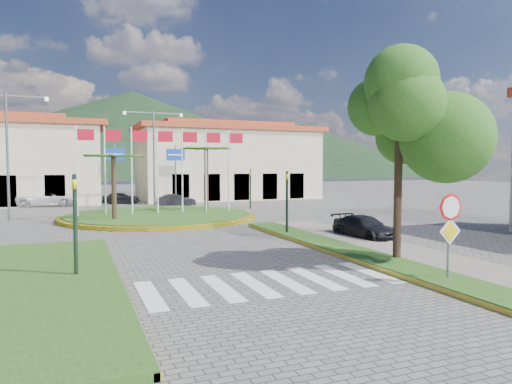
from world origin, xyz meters
name	(u,v)px	position (x,y,z in m)	size (l,w,h in m)	color
ground	(341,328)	(0.00, 0.00, 0.00)	(160.00, 160.00, 0.00)	#585653
sidewalk_right	(475,277)	(6.00, 2.00, 0.07)	(4.00, 28.00, 0.15)	gray
verge_right	(445,281)	(4.80, 2.00, 0.09)	(1.60, 28.00, 0.18)	#244814
median_left	(27,285)	(-6.50, 6.00, 0.09)	(5.00, 14.00, 0.18)	#244814
crosswalk	(267,283)	(0.00, 4.00, 0.01)	(8.00, 3.00, 0.01)	silver
roundabout_island	(159,215)	(0.00, 22.00, 0.18)	(12.70, 12.70, 6.00)	yellow
stop_sign	(450,223)	(4.90, 1.96, 1.79)	(0.80, 0.11, 2.65)	slate
deciduous_tree	(399,117)	(5.50, 5.00, 5.18)	(3.60, 3.60, 6.80)	black
traffic_light_left	(75,216)	(-5.20, 6.50, 1.94)	(0.15, 0.18, 3.20)	black
traffic_light_right	(287,197)	(4.50, 12.00, 1.94)	(0.15, 0.18, 3.20)	black
traffic_light_far	(250,185)	(8.00, 26.00, 1.94)	(0.18, 0.15, 3.20)	black
direction_sign_west	(115,165)	(-2.00, 30.97, 3.53)	(1.60, 0.14, 5.20)	slate
direction_sign_east	(176,165)	(3.00, 30.97, 3.53)	(1.60, 0.14, 5.20)	slate
street_lamp_centre	(154,153)	(1.00, 30.00, 4.50)	(4.80, 0.16, 8.00)	slate
street_lamp_west	(7,149)	(-9.00, 24.00, 4.50)	(4.80, 0.16, 8.00)	slate
building_right	(227,162)	(10.00, 38.00, 3.90)	(19.08, 9.54, 8.05)	beige
hill_far_mid	(133,134)	(15.00, 160.00, 15.00)	(180.00, 180.00, 30.00)	black
hill_far_east	(303,150)	(70.00, 135.00, 9.00)	(120.00, 120.00, 18.00)	black
hill_near_back	(54,149)	(-10.00, 130.00, 8.00)	(110.00, 110.00, 16.00)	black
white_van	(47,199)	(-7.30, 34.24, 0.67)	(2.22, 4.82, 1.34)	silver
car_dark_a	(121,198)	(-1.24, 34.78, 0.54)	(1.28, 3.19, 1.09)	black
car_dark_b	(176,200)	(2.80, 30.00, 0.54)	(1.14, 3.26, 1.07)	black
car_side_right	(365,227)	(7.50, 9.77, 0.54)	(1.52, 3.73, 1.08)	black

